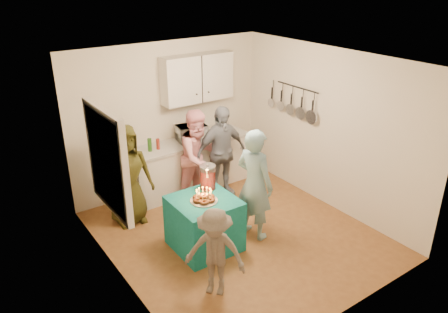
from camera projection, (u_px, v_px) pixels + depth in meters
floor at (237, 234)px, 6.56m from camera, size 4.00×4.00×0.00m
ceiling at (240, 61)px, 5.52m from camera, size 4.00×4.00×0.00m
back_wall at (169, 117)px, 7.54m from camera, size 3.60×3.60×0.00m
left_wall at (115, 190)px, 5.09m from camera, size 4.00×4.00×0.00m
right_wall at (328, 129)px, 6.99m from camera, size 4.00×4.00×0.00m
window_night at (106, 161)px, 5.23m from camera, size 0.04×1.00×1.20m
counter at (190, 166)px, 7.77m from camera, size 2.20×0.58×0.86m
countertop at (189, 142)px, 7.59m from camera, size 2.24×0.62×0.05m
upper_cabinet at (197, 78)px, 7.43m from camera, size 1.30×0.30×0.80m
pot_rack at (295, 102)px, 7.35m from camera, size 0.12×1.00×0.60m
microwave at (192, 133)px, 7.55m from camera, size 0.55×0.42×0.28m
party_table at (204, 224)px, 6.13m from camera, size 0.86×0.86×0.76m
donut_cake at (204, 195)px, 5.91m from camera, size 0.38×0.38×0.18m
punch_jar at (208, 178)px, 6.22m from camera, size 0.22×0.22×0.34m
man_birthday at (255, 184)px, 6.24m from camera, size 0.53×0.69×1.67m
woman_back_left at (127, 175)px, 6.60m from camera, size 0.81×0.56×1.60m
woman_back_center at (199, 157)px, 7.21m from camera, size 0.90×0.76×1.61m
woman_back_right at (221, 152)px, 7.37m from camera, size 0.96×0.43×1.62m
child_near_left at (215, 253)px, 5.18m from camera, size 0.81×0.85×1.16m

